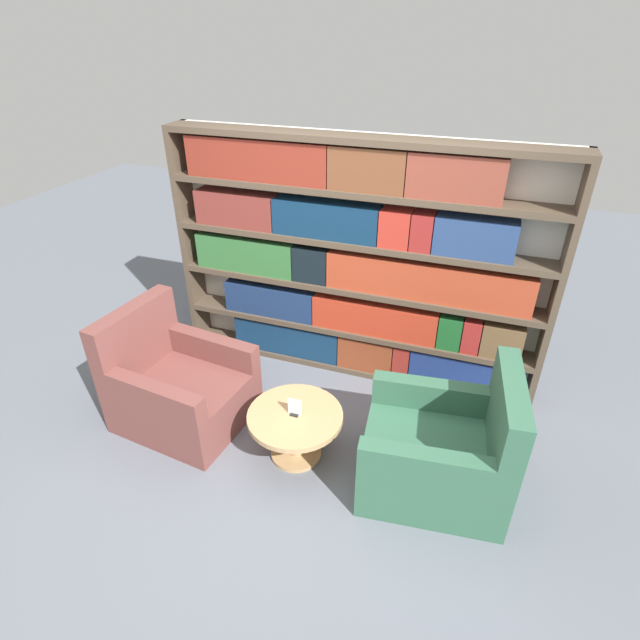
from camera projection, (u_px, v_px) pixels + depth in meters
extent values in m
plane|color=slate|center=(298.00, 468.00, 3.61)|extent=(14.00, 14.00, 0.00)
cube|color=silver|center=(358.00, 259.00, 4.26)|extent=(3.18, 0.05, 2.07)
cube|color=brown|center=(192.00, 241.00, 4.60)|extent=(0.05, 0.30, 2.07)
cube|color=brown|center=(556.00, 294.00, 3.71)|extent=(0.05, 0.30, 2.07)
cube|color=brown|center=(350.00, 363.00, 4.68)|extent=(3.08, 0.30, 0.05)
cube|color=brown|center=(352.00, 328.00, 4.48)|extent=(3.08, 0.30, 0.05)
cube|color=brown|center=(353.00, 287.00, 4.26)|extent=(3.08, 0.30, 0.05)
cube|color=brown|center=(355.00, 241.00, 4.05)|extent=(3.08, 0.30, 0.05)
cube|color=brown|center=(357.00, 191.00, 3.84)|extent=(3.08, 0.30, 0.05)
cube|color=brown|center=(359.00, 138.00, 3.64)|extent=(3.08, 0.30, 0.05)
cube|color=navy|center=(289.00, 336.00, 4.74)|extent=(1.02, 0.20, 0.31)
cube|color=brown|center=(367.00, 351.00, 4.52)|extent=(0.49, 0.20, 0.31)
cube|color=maroon|center=(402.00, 358.00, 4.43)|extent=(0.14, 0.20, 0.31)
cube|color=navy|center=(460.00, 370.00, 4.28)|extent=(0.85, 0.20, 0.31)
cube|color=navy|center=(272.00, 299.00, 4.59)|extent=(0.86, 0.20, 0.28)
cube|color=#B7351F|center=(375.00, 317.00, 4.31)|extent=(1.08, 0.20, 0.28)
cube|color=#1B5927|center=(450.00, 330.00, 4.13)|extent=(0.19, 0.20, 0.28)
cube|color=maroon|center=(472.00, 334.00, 4.08)|extent=(0.14, 0.20, 0.28)
cube|color=brown|center=(502.00, 339.00, 4.01)|extent=(0.32, 0.20, 0.28)
cube|color=#336E37|center=(247.00, 253.00, 4.43)|extent=(0.92, 0.20, 0.31)
cube|color=black|center=(312.00, 263.00, 4.26)|extent=(0.30, 0.20, 0.31)
cube|color=#AE3F25|center=(427.00, 280.00, 3.98)|extent=(1.63, 0.20, 0.31)
cube|color=brown|center=(237.00, 208.00, 4.24)|extent=(0.71, 0.20, 0.29)
cube|color=#102F4E|center=(327.00, 219.00, 4.01)|extent=(0.88, 0.20, 0.29)
cube|color=#B63024|center=(396.00, 228.00, 3.85)|extent=(0.24, 0.20, 0.29)
cube|color=maroon|center=(423.00, 231.00, 3.79)|extent=(0.16, 0.20, 0.29)
cube|color=navy|center=(475.00, 237.00, 3.68)|extent=(0.59, 0.20, 0.29)
cube|color=maroon|center=(258.00, 159.00, 3.95)|extent=(1.20, 0.20, 0.32)
cube|color=brown|center=(368.00, 169.00, 3.70)|extent=(0.58, 0.20, 0.32)
cube|color=brown|center=(456.00, 176.00, 3.51)|extent=(0.68, 0.20, 0.32)
cube|color=brown|center=(185.00, 399.00, 3.97)|extent=(1.02, 0.91, 0.39)
cube|color=brown|center=(136.00, 338.00, 3.87)|extent=(0.23, 0.82, 0.55)
cube|color=brown|center=(156.00, 397.00, 3.52)|extent=(0.81, 0.21, 0.21)
cube|color=brown|center=(214.00, 348.00, 4.05)|extent=(0.81, 0.21, 0.21)
cube|color=#336047|center=(432.00, 461.00, 3.41)|extent=(1.02, 0.91, 0.39)
cube|color=#336047|center=(506.00, 419.00, 3.09)|extent=(0.23, 0.82, 0.55)
cube|color=#336047|center=(429.00, 394.00, 3.55)|extent=(0.81, 0.21, 0.21)
cube|color=#336047|center=(424.00, 466.00, 2.98)|extent=(0.81, 0.21, 0.21)
cylinder|color=tan|center=(296.00, 437.00, 3.64)|extent=(0.12, 0.12, 0.35)
cylinder|color=tan|center=(296.00, 452.00, 3.72)|extent=(0.38, 0.38, 0.03)
cylinder|color=tan|center=(295.00, 416.00, 3.54)|extent=(0.68, 0.68, 0.04)
cube|color=black|center=(295.00, 414.00, 3.53)|extent=(0.06, 0.06, 0.01)
cube|color=white|center=(295.00, 407.00, 3.49)|extent=(0.10, 0.01, 0.13)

